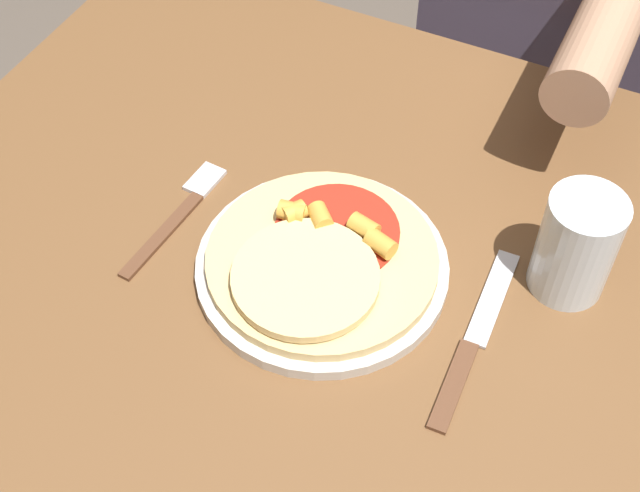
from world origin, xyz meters
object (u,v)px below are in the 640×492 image
(dining_table, at_px, (333,323))
(knife, at_px, (474,339))
(drinking_glass, at_px, (577,245))
(person_diner, at_px, (556,0))
(fork, at_px, (180,212))
(pizza, at_px, (318,259))
(plate, at_px, (320,267))

(dining_table, xyz_separation_m, knife, (0.17, -0.04, 0.13))
(drinking_glass, relative_size, person_diner, 0.10)
(knife, relative_size, person_diner, 0.19)
(fork, bearing_deg, drinking_glass, 12.64)
(pizza, xyz_separation_m, knife, (0.17, -0.01, -0.02))
(dining_table, distance_m, person_diner, 0.60)
(pizza, bearing_deg, person_diner, 82.92)
(drinking_glass, bearing_deg, dining_table, -163.82)
(pizza, bearing_deg, plate, 88.27)
(knife, distance_m, person_diner, 0.63)
(plate, bearing_deg, dining_table, 85.44)
(fork, relative_size, knife, 0.80)
(dining_table, height_order, knife, knife)
(pizza, distance_m, person_diner, 0.63)
(dining_table, distance_m, fork, 0.22)
(fork, xyz_separation_m, knife, (0.34, -0.02, 0.00))
(person_diner, bearing_deg, plate, -97.12)
(pizza, xyz_separation_m, person_diner, (0.08, 0.62, -0.07))
(dining_table, xyz_separation_m, pizza, (-0.00, -0.03, 0.15))
(knife, bearing_deg, plate, 175.93)
(dining_table, distance_m, plate, 0.14)
(drinking_glass, bearing_deg, pizza, -156.50)
(dining_table, relative_size, pizza, 4.16)
(plate, distance_m, pizza, 0.02)
(dining_table, height_order, fork, fork)
(plate, height_order, fork, plate)
(fork, relative_size, person_diner, 0.15)
(plate, xyz_separation_m, knife, (0.17, -0.01, -0.00))
(plate, distance_m, person_diner, 0.62)
(knife, bearing_deg, pizza, 177.40)
(knife, relative_size, drinking_glass, 1.92)
(pizza, xyz_separation_m, drinking_glass, (0.23, 0.10, 0.03))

